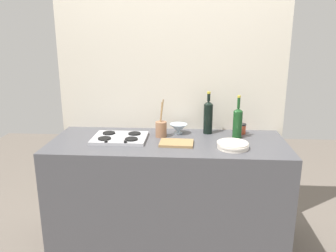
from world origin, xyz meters
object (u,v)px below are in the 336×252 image
Objects in this scene: wine_bottle_leftmost at (208,117)px; wine_bottle_mid_left at (238,122)px; plate_stack at (233,145)px; stovetop_hob at (120,138)px; condiment_jar_front at (242,129)px; utensil_crock at (161,129)px; mixing_bowl at (178,128)px; cutting_board at (177,143)px.

wine_bottle_leftmost is 0.25m from wine_bottle_mid_left.
stovetop_hob is at bearing 170.13° from plate_stack.
plate_stack is at bearing -107.24° from condiment_jar_front.
wine_bottle_leftmost is (-0.16, 0.37, 0.12)m from plate_stack.
utensil_crock is (0.31, 0.10, 0.05)m from stovetop_hob.
utensil_crock is at bearing -144.44° from mixing_bowl.
cutting_board is at bearing -54.00° from utensil_crock.
stovetop_hob is 4.89× the size of condiment_jar_front.
wine_bottle_mid_left is at bearing -25.57° from wine_bottle_leftmost.
wine_bottle_leftmost is 1.40× the size of cutting_board.
plate_stack is 0.93× the size of cutting_board.
cutting_board is (-0.24, -0.30, -0.13)m from wine_bottle_leftmost.
condiment_jar_front is at bearing 64.55° from wine_bottle_mid_left.
plate_stack is 0.53m from mixing_bowl.
plate_stack is at bearing -8.94° from cutting_board.
wine_bottle_mid_left reaches higher than plate_stack.
utensil_crock reaches higher than cutting_board.
mixing_bowl is (-0.24, -0.03, -0.10)m from wine_bottle_leftmost.
mixing_bowl is 0.52m from condiment_jar_front.
wine_bottle_mid_left is at bearing -10.01° from mixing_bowl.
condiment_jar_front is 0.34× the size of cutting_board.
condiment_jar_front reaches higher than mixing_bowl.
cutting_board is (-0.41, 0.06, -0.01)m from plate_stack.
wine_bottle_leftmost is 0.41m from cutting_board.
plate_stack is 0.39m from condiment_jar_front.
stovetop_hob is 0.93m from wine_bottle_mid_left.
condiment_jar_front is at bearing 13.11° from stovetop_hob.
plate_stack reaches higher than cutting_board.
stovetop_hob is at bearing -173.13° from wine_bottle_mid_left.
plate_stack is at bearing -103.29° from wine_bottle_mid_left.
wine_bottle_mid_left reaches higher than condiment_jar_front.
wine_bottle_mid_left is 0.15m from condiment_jar_front.
condiment_jar_front is (0.28, 0.01, -0.10)m from wine_bottle_leftmost.
wine_bottle_leftmost is at bearing 51.06° from cutting_board.
mixing_bowl is at bearing -173.96° from wine_bottle_leftmost.
condiment_jar_front is (0.65, 0.13, -0.02)m from utensil_crock.
wine_bottle_mid_left is at bearing 1.33° from utensil_crock.
wine_bottle_leftmost is at bearing -178.38° from condiment_jar_front.
wine_bottle_mid_left is 0.48m from mixing_bowl.
mixing_bowl is 0.48× the size of utensil_crock.
wine_bottle_leftmost is at bearing 17.54° from stovetop_hob.
cutting_board is at bearing -128.94° from wine_bottle_leftmost.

